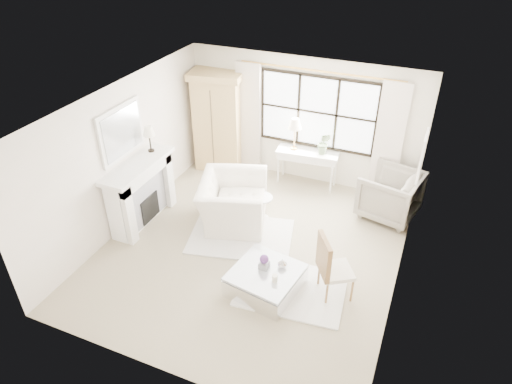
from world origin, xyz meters
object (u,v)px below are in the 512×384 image
(armoire, at_px, (218,121))
(club_armchair, at_px, (233,202))
(console_table, at_px, (307,168))
(coffee_table, at_px, (266,281))

(armoire, height_order, club_armchair, armoire)
(armoire, distance_m, club_armchair, 2.30)
(console_table, xyz_separation_m, club_armchair, (-0.88, -1.86, 0.05))
(club_armchair, distance_m, coffee_table, 1.96)
(coffee_table, bearing_deg, club_armchair, 139.73)
(armoire, relative_size, console_table, 1.68)
(console_table, xyz_separation_m, coffee_table, (0.38, -3.33, -0.22))
(armoire, height_order, coffee_table, armoire)
(armoire, xyz_separation_m, coffee_table, (2.46, -3.31, -0.96))
(club_armchair, bearing_deg, console_table, -42.93)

